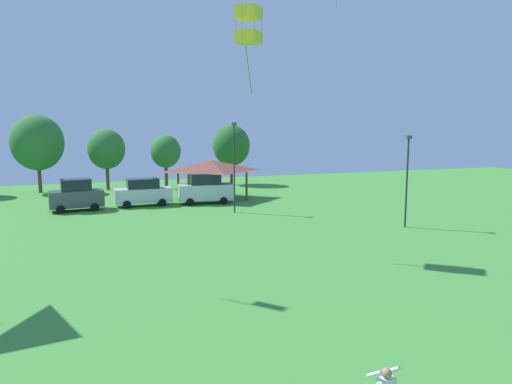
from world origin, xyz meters
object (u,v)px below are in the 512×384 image
(treeline_tree_4, at_px, (231,146))
(treeline_tree_1, at_px, (37,143))
(treeline_tree_2, at_px, (106,149))
(treeline_tree_3, at_px, (166,152))
(parked_car_leftmost, at_px, (76,195))
(parked_car_third_from_left, at_px, (205,189))
(light_post_1, at_px, (407,176))
(kite_flying_2, at_px, (248,25))
(parked_car_second_from_left, at_px, (143,192))
(light_post_0, at_px, (234,163))
(park_pavilion, at_px, (211,166))

(treeline_tree_4, bearing_deg, treeline_tree_1, 178.55)
(treeline_tree_2, height_order, treeline_tree_3, treeline_tree_2)
(treeline_tree_2, height_order, treeline_tree_4, treeline_tree_4)
(treeline_tree_1, xyz_separation_m, treeline_tree_2, (6.58, -0.16, -0.74))
(parked_car_leftmost, height_order, parked_car_third_from_left, parked_car_third_from_left)
(light_post_1, xyz_separation_m, treeline_tree_4, (-3.30, 26.59, 1.16))
(parked_car_third_from_left, height_order, light_post_1, light_post_1)
(light_post_1, bearing_deg, treeline_tree_2, 122.37)
(treeline_tree_3, bearing_deg, treeline_tree_4, 6.19)
(light_post_1, distance_m, treeline_tree_1, 36.01)
(kite_flying_2, xyz_separation_m, treeline_tree_4, (8.30, 28.36, -6.95))
(treeline_tree_2, bearing_deg, treeline_tree_1, 178.61)
(parked_car_third_from_left, bearing_deg, kite_flying_2, -89.68)
(kite_flying_2, relative_size, parked_car_second_from_left, 0.91)
(parked_car_second_from_left, bearing_deg, light_post_1, -45.81)
(treeline_tree_3, relative_size, treeline_tree_4, 0.84)
(parked_car_third_from_left, bearing_deg, treeline_tree_2, 127.34)
(parked_car_second_from_left, relative_size, treeline_tree_2, 0.72)
(parked_car_second_from_left, height_order, light_post_0, light_post_0)
(parked_car_leftmost, xyz_separation_m, treeline_tree_2, (3.07, 12.43, 3.11))
(park_pavilion, height_order, treeline_tree_2, treeline_tree_2)
(treeline_tree_1, height_order, treeline_tree_4, treeline_tree_1)
(light_post_1, height_order, treeline_tree_3, light_post_1)
(parked_car_third_from_left, xyz_separation_m, treeline_tree_4, (6.40, 12.29, 3.27))
(treeline_tree_1, bearing_deg, parked_car_third_from_left, -42.51)
(light_post_1, bearing_deg, light_post_0, 133.52)
(parked_car_third_from_left, distance_m, light_post_0, 5.80)
(light_post_0, height_order, light_post_1, light_post_0)
(light_post_1, bearing_deg, treeline_tree_3, 113.22)
(light_post_1, bearing_deg, treeline_tree_4, 97.07)
(kite_flying_2, relative_size, parked_car_leftmost, 1.02)
(parked_car_leftmost, bearing_deg, treeline_tree_3, 45.79)
(treeline_tree_4, bearing_deg, treeline_tree_2, 178.53)
(parked_car_second_from_left, height_order, treeline_tree_2, treeline_tree_2)
(light_post_0, relative_size, light_post_1, 1.15)
(parked_car_leftmost, xyz_separation_m, light_post_1, (20.15, -14.51, 2.17))
(light_post_0, distance_m, treeline_tree_4, 18.23)
(light_post_0, distance_m, light_post_1, 12.70)
(treeline_tree_1, bearing_deg, kite_flying_2, -67.33)
(parked_car_leftmost, distance_m, light_post_1, 24.92)
(parked_car_second_from_left, distance_m, light_post_1, 21.27)
(parked_car_third_from_left, height_order, treeline_tree_3, treeline_tree_3)
(light_post_1, relative_size, treeline_tree_2, 0.92)
(light_post_0, bearing_deg, parked_car_leftmost, 155.06)
(park_pavilion, height_order, treeline_tree_1, treeline_tree_1)
(parked_car_leftmost, distance_m, parked_car_second_from_left, 5.25)
(kite_flying_2, xyz_separation_m, parked_car_leftmost, (-8.55, 16.28, -10.27))
(kite_flying_2, bearing_deg, treeline_tree_1, 112.67)
(parked_car_second_from_left, xyz_separation_m, treeline_tree_4, (11.63, 11.61, 3.41))
(parked_car_leftmost, distance_m, treeline_tree_3, 14.73)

